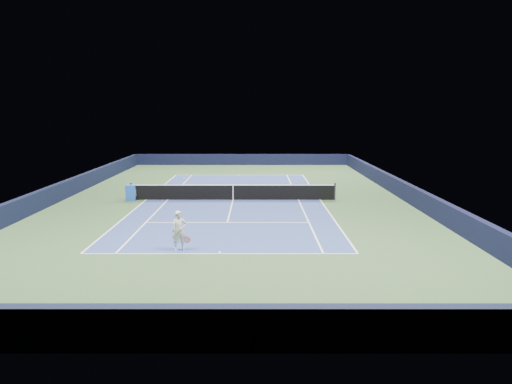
{
  "coord_description": "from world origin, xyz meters",
  "views": [
    {
      "loc": [
        1.45,
        -30.89,
        5.66
      ],
      "look_at": [
        1.44,
        -3.0,
        1.0
      ],
      "focal_mm": 35.0,
      "sensor_mm": 36.0,
      "label": 1
    }
  ],
  "objects": [
    {
      "name": "ground",
      "position": [
        0.0,
        0.0,
        0.0
      ],
      "size": [
        40.0,
        40.0,
        0.0
      ],
      "primitive_type": "plane",
      "color": "#2F4B29",
      "rests_on": "ground"
    },
    {
      "name": "center_mark_near",
      "position": [
        0.0,
        -11.73,
        0.01
      ],
      "size": [
        0.08,
        0.3,
        0.0
      ],
      "primitive_type": "cube",
      "color": "white",
      "rests_on": "ground"
    },
    {
      "name": "wall_far",
      "position": [
        0.0,
        19.82,
        0.55
      ],
      "size": [
        22.0,
        0.35,
        1.1
      ],
      "primitive_type": "cube",
      "color": "black",
      "rests_on": "ground"
    },
    {
      "name": "wall_right",
      "position": [
        10.82,
        0.0,
        0.55
      ],
      "size": [
        0.35,
        40.0,
        1.1
      ],
      "primitive_type": "cube",
      "color": "black",
      "rests_on": "ground"
    },
    {
      "name": "tennis_net",
      "position": [
        0.0,
        0.0,
        0.5
      ],
      "size": [
        12.9,
        0.1,
        1.07
      ],
      "color": "black",
      "rests_on": "ground"
    },
    {
      "name": "sponsor_cube",
      "position": [
        -6.4,
        -0.14,
        0.49
      ],
      "size": [
        0.65,
        0.6,
        0.97
      ],
      "color": "blue",
      "rests_on": "ground"
    },
    {
      "name": "service_line_near",
      "position": [
        0.0,
        -6.4,
        0.01
      ],
      "size": [
        8.23,
        0.08,
        0.0
      ],
      "primitive_type": "cube",
      "color": "white",
      "rests_on": "ground"
    },
    {
      "name": "sideline_singles_right",
      "position": [
        4.12,
        0.0,
        0.01
      ],
      "size": [
        0.08,
        23.77,
        0.0
      ],
      "primitive_type": "cube",
      "color": "white",
      "rests_on": "ground"
    },
    {
      "name": "tennis_player",
      "position": [
        -1.64,
        -11.36,
        0.82
      ],
      "size": [
        0.81,
        1.32,
        2.83
      ],
      "color": "silver",
      "rests_on": "ground"
    },
    {
      "name": "court_surface",
      "position": [
        0.0,
        0.0,
        0.0
      ],
      "size": [
        10.97,
        23.77,
        0.01
      ],
      "primitive_type": "cube",
      "color": "navy",
      "rests_on": "ground"
    },
    {
      "name": "sideline_doubles_right",
      "position": [
        5.49,
        0.0,
        0.01
      ],
      "size": [
        0.08,
        23.77,
        0.0
      ],
      "primitive_type": "cube",
      "color": "white",
      "rests_on": "ground"
    },
    {
      "name": "center_service_line",
      "position": [
        0.0,
        0.0,
        0.01
      ],
      "size": [
        0.08,
        12.8,
        0.0
      ],
      "primitive_type": "cube",
      "color": "white",
      "rests_on": "ground"
    },
    {
      "name": "wall_near",
      "position": [
        0.0,
        -19.82,
        0.55
      ],
      "size": [
        22.0,
        0.35,
        1.1
      ],
      "primitive_type": "cube",
      "color": "black",
      "rests_on": "ground"
    },
    {
      "name": "baseline_near",
      "position": [
        0.0,
        -11.88,
        0.01
      ],
      "size": [
        10.97,
        0.08,
        0.0
      ],
      "primitive_type": "cube",
      "color": "white",
      "rests_on": "ground"
    },
    {
      "name": "center_mark_far",
      "position": [
        0.0,
        11.73,
        0.01
      ],
      "size": [
        0.08,
        0.3,
        0.0
      ],
      "primitive_type": "cube",
      "color": "white",
      "rests_on": "ground"
    },
    {
      "name": "wall_left",
      "position": [
        -10.82,
        0.0,
        0.55
      ],
      "size": [
        0.35,
        40.0,
        1.1
      ],
      "primitive_type": "cube",
      "color": "black",
      "rests_on": "ground"
    },
    {
      "name": "baseline_far",
      "position": [
        0.0,
        11.88,
        0.01
      ],
      "size": [
        10.97,
        0.08,
        0.0
      ],
      "primitive_type": "cube",
      "color": "white",
      "rests_on": "ground"
    },
    {
      "name": "sideline_singles_left",
      "position": [
        -4.12,
        0.0,
        0.01
      ],
      "size": [
        0.08,
        23.77,
        0.0
      ],
      "primitive_type": "cube",
      "color": "white",
      "rests_on": "ground"
    },
    {
      "name": "sideline_doubles_left",
      "position": [
        -5.49,
        0.0,
        0.01
      ],
      "size": [
        0.08,
        23.77,
        0.0
      ],
      "primitive_type": "cube",
      "color": "white",
      "rests_on": "ground"
    },
    {
      "name": "service_line_far",
      "position": [
        0.0,
        6.4,
        0.01
      ],
      "size": [
        8.23,
        0.08,
        0.0
      ],
      "primitive_type": "cube",
      "color": "white",
      "rests_on": "ground"
    }
  ]
}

